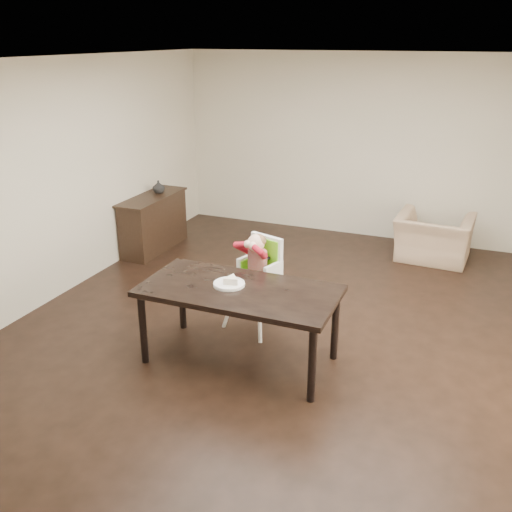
{
  "coord_description": "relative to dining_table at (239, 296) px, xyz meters",
  "views": [
    {
      "loc": [
        1.52,
        -4.91,
        2.9
      ],
      "look_at": [
        -0.48,
        -0.03,
        0.85
      ],
      "focal_mm": 40.0,
      "sensor_mm": 36.0,
      "label": 1
    }
  ],
  "objects": [
    {
      "name": "dining_table",
      "position": [
        0.0,
        0.0,
        0.0
      ],
      "size": [
        1.8,
        0.9,
        0.75
      ],
      "color": "black",
      "rests_on": "ground"
    },
    {
      "name": "plate",
      "position": [
        -0.11,
        0.03,
        0.11
      ],
      "size": [
        0.35,
        0.35,
        0.08
      ],
      "rotation": [
        0.0,
        0.0,
        -0.23
      ],
      "color": "white",
      "rests_on": "dining_table"
    },
    {
      "name": "armchair",
      "position": [
        1.4,
        3.39,
        -0.24
      ],
      "size": [
        1.01,
        0.69,
        0.85
      ],
      "primitive_type": "imported",
      "rotation": [
        0.0,
        0.0,
        3.08
      ],
      "color": "tan",
      "rests_on": "ground"
    },
    {
      "name": "high_chair",
      "position": [
        -0.1,
        0.72,
        0.06
      ],
      "size": [
        0.54,
        0.54,
        1.04
      ],
      "rotation": [
        0.0,
        0.0,
        -0.32
      ],
      "color": "white",
      "rests_on": "ground"
    },
    {
      "name": "sideboard",
      "position": [
        -2.37,
        2.32,
        -0.27
      ],
      "size": [
        0.44,
        1.26,
        0.79
      ],
      "color": "black",
      "rests_on": "ground"
    },
    {
      "name": "room_walls",
      "position": [
        0.41,
        0.59,
        1.18
      ],
      "size": [
        6.02,
        7.02,
        2.71
      ],
      "color": "beige",
      "rests_on": "ground"
    },
    {
      "name": "vase",
      "position": [
        -2.37,
        2.51,
        0.21
      ],
      "size": [
        0.2,
        0.2,
        0.17
      ],
      "primitive_type": "imported",
      "rotation": [
        0.0,
        0.0,
        -0.14
      ],
      "color": "#99999E",
      "rests_on": "sideboard"
    },
    {
      "name": "ground",
      "position": [
        0.41,
        0.59,
        -0.67
      ],
      "size": [
        7.0,
        7.0,
        0.0
      ],
      "primitive_type": "plane",
      "color": "black",
      "rests_on": "ground"
    }
  ]
}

